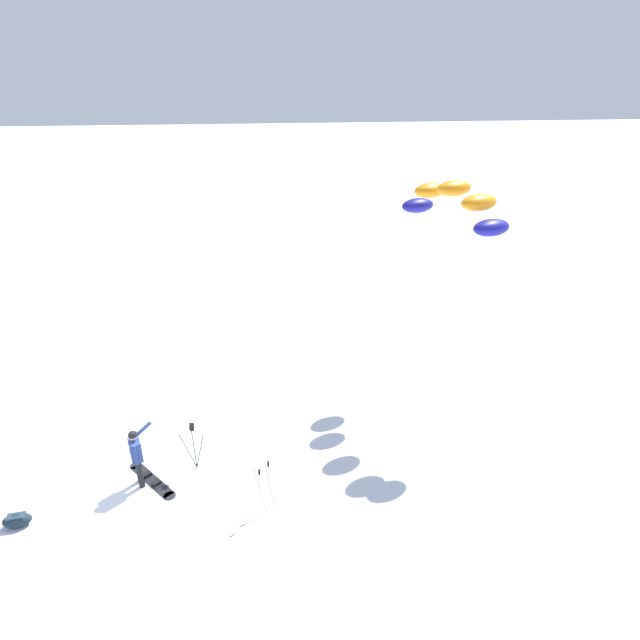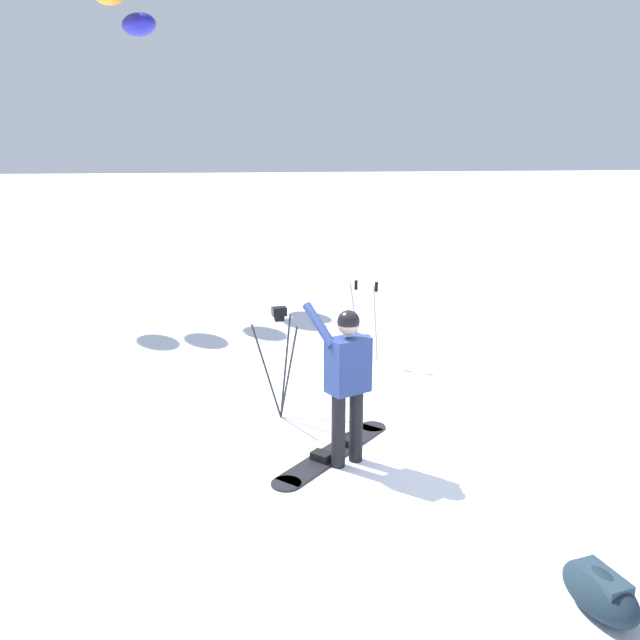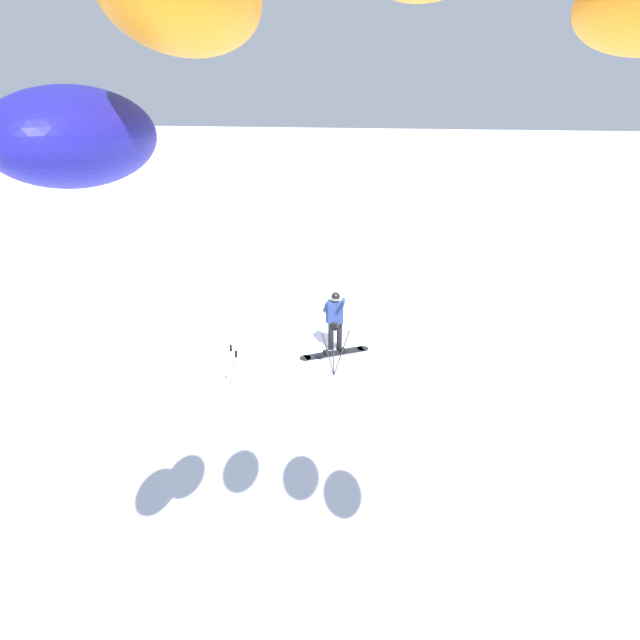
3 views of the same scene
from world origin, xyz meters
The scene contains 6 objects.
ground_plane centered at (0.00, 0.00, 0.00)m, with size 300.00×300.00×0.00m, color white.
snowboarder centered at (0.06, 0.29, 0.96)m, with size 0.61×0.59×1.62m.
snowboard centered at (0.30, 0.35, 0.02)m, with size 1.25×1.58×0.10m.
gear_bag_large centered at (-2.51, -0.58, 0.17)m, with size 0.63×0.36×0.31m.
camera_tripod centered at (1.39, 0.63, 0.97)m, with size 0.62×0.57×1.35m.
ski_poles centered at (3.03, -1.10, 0.82)m, with size 0.46×0.48×1.24m.
Camera 2 is at (-5.38, 2.34, 2.98)m, focal length 35.19 mm.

